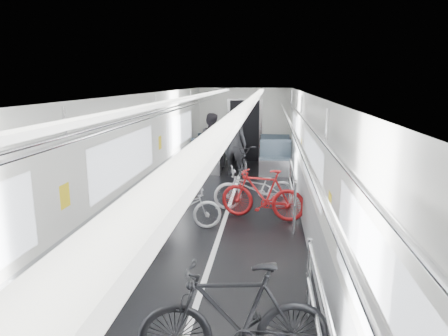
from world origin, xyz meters
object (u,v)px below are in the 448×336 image
object	(u,v)px
bike_right_mid	(255,188)
person_standing	(235,144)
bike_right_far	(262,194)
person_seated	(211,141)
bike_left_far	(179,208)
bike_right_near	(234,318)
bike_aisle	(242,160)

from	to	relation	value
bike_right_mid	person_standing	bearing A→B (deg)	179.84
bike_right_mid	bike_right_far	distance (m)	0.63
person_standing	person_seated	xyz separation A→B (m)	(-0.79, 0.76, -0.06)
bike_right_far	bike_left_far	bearing A→B (deg)	-50.39
bike_right_far	person_standing	bearing A→B (deg)	-153.79
bike_right_near	person_standing	bearing A→B (deg)	176.41
bike_right_far	bike_aisle	world-z (taller)	bike_right_far
bike_right_near	bike_right_far	xyz separation A→B (m)	(0.17, 4.19, -0.03)
bike_left_far	person_seated	distance (m)	5.03
bike_right_mid	bike_aisle	xyz separation A→B (m)	(-0.47, 2.90, 0.02)
bike_right_near	person_standing	world-z (taller)	person_standing
bike_right_far	person_seated	size ratio (longest dim) A/B	0.97
bike_left_far	person_standing	xyz separation A→B (m)	(0.63, 4.25, 0.51)
bike_right_far	bike_aisle	size ratio (longest dim) A/B	0.93
person_standing	bike_right_far	bearing A→B (deg)	121.81
bike_right_near	bike_right_mid	bearing A→B (deg)	171.45
bike_left_far	person_seated	world-z (taller)	person_seated
person_seated	bike_right_mid	bearing A→B (deg)	121.42
bike_aisle	person_seated	xyz separation A→B (m)	(-0.99, 0.76, 0.38)
person_standing	bike_left_far	bearing A→B (deg)	99.90
bike_left_far	bike_right_mid	distance (m)	1.87
bike_left_far	bike_right_far	xyz separation A→B (m)	(1.47, 0.74, 0.09)
bike_right_mid	bike_aisle	bearing A→B (deg)	176.11
bike_right_near	person_seated	size ratio (longest dim) A/B	1.04
bike_right_far	person_standing	distance (m)	3.63
bike_left_far	bike_right_mid	xyz separation A→B (m)	(1.30, 1.34, 0.05)
bike_aisle	person_standing	bearing A→B (deg)	167.78
bike_right_near	person_seated	xyz separation A→B (m)	(-1.46, 8.46, 0.32)
bike_right_near	person_seated	distance (m)	8.59
bike_left_far	person_standing	world-z (taller)	person_standing
bike_left_far	bike_right_near	world-z (taller)	bike_right_near
bike_right_mid	person_standing	xyz separation A→B (m)	(-0.67, 2.90, 0.46)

